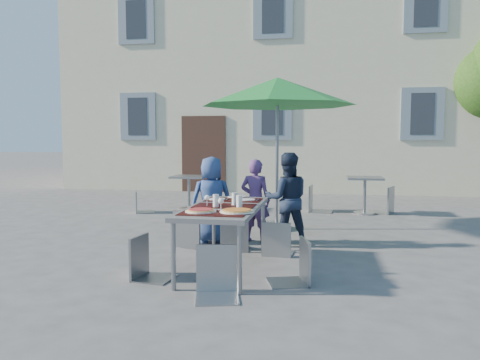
% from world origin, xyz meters
% --- Properties ---
extents(ground, '(90.00, 90.00, 0.00)m').
position_xyz_m(ground, '(0.00, 0.00, 0.00)').
color(ground, '#4B4B4E').
rests_on(ground, ground).
extents(building, '(13.60, 8.20, 11.10)m').
position_xyz_m(building, '(-0.00, 11.50, 4.85)').
color(building, beige).
rests_on(building, ground).
extents(dining_table, '(0.80, 1.85, 0.76)m').
position_xyz_m(dining_table, '(0.34, -0.41, 0.70)').
color(dining_table, '#404145').
rests_on(dining_table, ground).
extents(pizza_near_left, '(0.34, 0.34, 0.03)m').
position_xyz_m(pizza_near_left, '(0.19, -0.91, 0.77)').
color(pizza_near_left, white).
rests_on(pizza_near_left, dining_table).
extents(pizza_near_right, '(0.37, 0.37, 0.03)m').
position_xyz_m(pizza_near_right, '(0.57, -0.86, 0.77)').
color(pizza_near_right, white).
rests_on(pizza_near_right, dining_table).
extents(glassware, '(0.47, 0.45, 0.15)m').
position_xyz_m(glassware, '(0.38, -0.49, 0.83)').
color(glassware, silver).
rests_on(glassware, dining_table).
extents(place_settings, '(0.65, 0.48, 0.01)m').
position_xyz_m(place_settings, '(0.32, 0.22, 0.76)').
color(place_settings, white).
rests_on(place_settings, dining_table).
extents(child_0, '(0.74, 0.62, 1.28)m').
position_xyz_m(child_0, '(-0.15, 0.93, 0.64)').
color(child_0, '#2F4883').
rests_on(child_0, ground).
extents(child_1, '(0.50, 0.37, 1.24)m').
position_xyz_m(child_1, '(0.47, 1.12, 0.62)').
color(child_1, '#593772').
rests_on(child_1, ground).
extents(child_2, '(0.72, 0.50, 1.34)m').
position_xyz_m(child_2, '(0.95, 0.98, 0.67)').
color(child_2, '#1C263D').
rests_on(child_2, ground).
extents(chair_0, '(0.57, 0.57, 1.01)m').
position_xyz_m(chair_0, '(-0.37, 0.61, 0.60)').
color(chair_0, gray).
rests_on(chair_0, ground).
extents(chair_1, '(0.43, 0.43, 0.87)m').
position_xyz_m(chair_1, '(0.29, 0.49, 0.50)').
color(chair_1, gray).
rests_on(chair_1, ground).
extents(chair_2, '(0.40, 0.41, 0.86)m').
position_xyz_m(chair_2, '(0.89, 0.33, 0.50)').
color(chair_2, '#91979C').
rests_on(chair_2, ground).
extents(chair_3, '(0.44, 0.44, 0.89)m').
position_xyz_m(chair_3, '(-0.42, -0.93, 0.52)').
color(chair_3, gray).
rests_on(chair_3, ground).
extents(chair_4, '(0.50, 0.50, 0.90)m').
position_xyz_m(chair_4, '(1.20, -0.81, 0.52)').
color(chair_4, gray).
rests_on(chair_4, ground).
extents(chair_5, '(0.50, 0.50, 0.93)m').
position_xyz_m(chair_5, '(0.47, -1.35, 0.54)').
color(chair_5, '#90969C').
rests_on(chair_5, ground).
extents(patio_umbrella, '(2.58, 2.58, 2.55)m').
position_xyz_m(patio_umbrella, '(0.69, 2.15, 2.30)').
color(patio_umbrella, '#B1B5BA').
rests_on(patio_umbrella, ground).
extents(cafe_table_0, '(0.69, 0.69, 0.74)m').
position_xyz_m(cafe_table_0, '(-1.42, 4.01, 0.50)').
color(cafe_table_0, '#B1B5BA').
rests_on(cafe_table_0, ground).
extents(bg_chair_l_0, '(0.50, 0.50, 0.85)m').
position_xyz_m(bg_chair_l_0, '(-2.30, 3.46, 0.49)').
color(bg_chair_l_0, gray).
rests_on(bg_chair_l_0, ground).
extents(bg_chair_r_0, '(0.52, 0.52, 1.02)m').
position_xyz_m(bg_chair_r_0, '(-0.96, 3.56, 0.60)').
color(bg_chair_r_0, gray).
rests_on(bg_chair_r_0, ground).
extents(cafe_table_1, '(0.71, 0.71, 0.76)m').
position_xyz_m(cafe_table_1, '(2.29, 4.10, 0.52)').
color(cafe_table_1, '#B1B5BA').
rests_on(cafe_table_1, ground).
extents(bg_chair_l_1, '(0.51, 0.51, 1.06)m').
position_xyz_m(bg_chair_l_1, '(1.30, 4.24, 0.62)').
color(bg_chair_l_1, gray).
rests_on(bg_chair_l_1, ground).
extents(bg_chair_r_1, '(0.61, 0.61, 1.06)m').
position_xyz_m(bg_chair_r_1, '(2.73, 4.26, 0.62)').
color(bg_chair_r_1, gray).
rests_on(bg_chair_r_1, ground).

